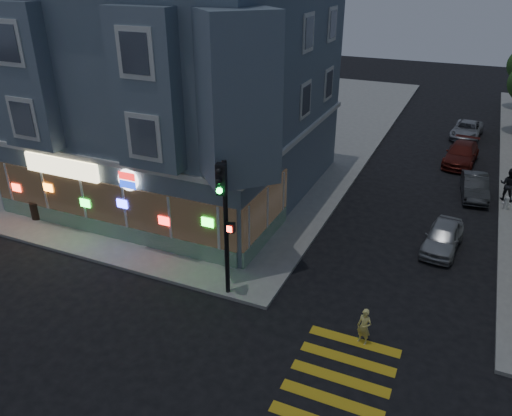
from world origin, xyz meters
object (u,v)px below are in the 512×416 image
Objects in this scene: trash_can at (36,210)px; traffic_signal at (224,209)px; running_child at (364,327)px; parked_car_b at (475,186)px; pedestrian_a at (509,184)px; parked_car_c at (461,154)px; fire_hydrant at (507,202)px; parked_car_d at (467,130)px; parked_car_a at (443,237)px.

traffic_signal is at bearing -8.84° from trash_can.
trash_can is (-17.37, 2.28, -0.09)m from running_child.
parked_car_b is at bearing 45.70° from traffic_signal.
pedestrian_a reaches higher than running_child.
parked_car_c is at bearing -47.47° from pedestrian_a.
fire_hydrant is 24.49m from trash_can.
fire_hydrant is at bearing 38.25° from traffic_signal.
parked_car_c is (-1.06, 5.20, 0.04)m from parked_car_b.
parked_car_d reaches higher than trash_can.
parked_car_b reaches higher than fire_hydrant.
pedestrian_a is 11.66m from parked_car_d.
parked_car_c reaches higher than parked_car_b.
running_child is 19.87m from parked_car_c.
trash_can reaches higher than fire_hydrant.
parked_car_b is 0.82× the size of parked_car_c.
parked_car_a reaches higher than fire_hydrant.
parked_car_a is at bearing -116.43° from fire_hydrant.
parked_car_b is 16.80m from traffic_signal.
running_child is 1.88× the size of fire_hydrant.
parked_car_d is 26.65m from traffic_signal.
parked_car_c is 20.96m from traffic_signal.
running_child is at bearing -90.31° from parked_car_c.
parked_car_d is (-1.06, 11.25, -0.02)m from parked_car_b.
parked_car_c is at bearing -84.86° from parked_car_d.
trash_can is (-19.21, -17.50, -0.06)m from parked_car_c.
parked_car_a is at bearing -85.00° from parked_car_c.
trash_can is at bearing -153.48° from fire_hydrant.
parked_car_a is (1.84, 7.78, -0.07)m from running_child.
parked_car_a is 0.66× the size of traffic_signal.
parked_car_d is at bearing -61.12° from pedestrian_a.
trash_can is at bearing 157.67° from traffic_signal.
fire_hydrant is at bearing -46.41° from parked_car_b.
parked_car_a is 0.98× the size of parked_car_b.
parked_car_a is (-2.70, -6.72, -0.45)m from pedestrian_a.
traffic_signal is (-7.38, -25.39, 3.31)m from parked_car_d.
running_child is at bearing -107.77° from parked_car_b.
fire_hydrant is at bearing 26.52° from trash_can.
parked_car_b is 2.14m from fire_hydrant.
fire_hydrant is (1.64, -1.37, -0.08)m from parked_car_b.
pedestrian_a is at bearing -57.95° from parked_car_c.
running_child is at bearing -88.93° from parked_car_d.
parked_car_c is at bearing 95.64° from parked_car_a.
parked_car_b is 4.15× the size of trash_can.
parked_car_d is 30.39m from trash_can.
parked_car_a is at bearing -105.38° from parked_car_b.
running_child reaches higher than trash_can.
traffic_signal is at bearing -129.49° from parked_car_a.
fire_hydrant is at bearing 69.21° from parked_car_a.
traffic_signal reaches higher than parked_car_a.
pedestrian_a is at bearing -9.55° from parked_car_b.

